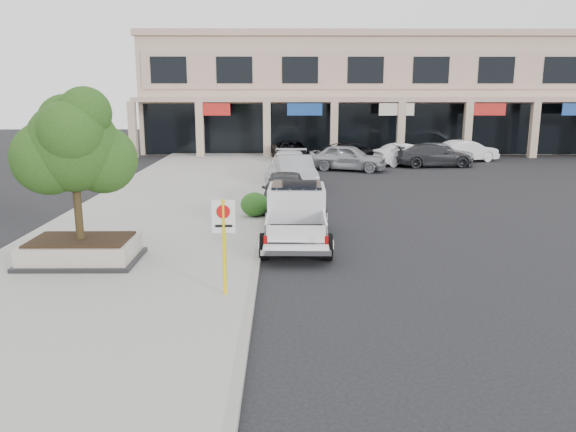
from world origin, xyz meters
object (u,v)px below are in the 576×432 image
Objects in this scene: planter_tree at (80,146)px; lot_car_a at (348,157)px; no_parking_sign at (224,234)px; lot_car_d at (354,153)px; lot_car_b at (408,154)px; pickup_truck at (296,216)px; curb_car_c at (288,166)px; lot_car_c at (433,155)px; curb_car_a at (285,190)px; curb_car_b at (295,172)px; planter at (82,250)px; lot_car_f at (466,151)px; curb_car_d at (292,151)px; lot_car_e at (440,153)px.

planter_tree reaches higher than lot_car_a.
no_parking_sign reaches higher than lot_car_d.
lot_car_b reaches higher than lot_car_d.
curb_car_c is at bearing 92.21° from pickup_truck.
lot_car_b is (8.12, 6.19, -0.05)m from curb_car_c.
lot_car_c is at bearing -134.11° from lot_car_d.
curb_car_b is (0.53, 5.34, 0.03)m from curb_car_a.
curb_car_c is (1.65, 18.79, -0.84)m from no_parking_sign.
lot_car_b reaches higher than planter.
planter is at bearing -124.03° from curb_car_a.
curb_car_b is at bearing 90.65° from pickup_truck.
no_parking_sign is (4.35, -2.66, 1.16)m from planter.
curb_car_b reaches higher than curb_car_c.
no_parking_sign is at bearing -107.84° from pickup_truck.
curb_car_c is at bearing 89.68° from curb_car_b.
curb_car_a is (1.45, 10.67, -0.84)m from no_parking_sign.
curb_car_b is (0.16, 10.84, -0.08)m from pickup_truck.
curb_car_d is at bearing 71.90° from lot_car_f.
planter_tree is 22.11m from lot_car_a.
planter_tree reaches higher than curb_car_a.
planter is 26.42m from lot_car_b.
no_parking_sign is 0.47× the size of lot_car_a.
lot_car_f is at bearing -5.18° from curb_car_d.
curb_car_b is 0.92× the size of curb_car_c.
planter_tree is at bearing 133.07° from lot_car_b.
curb_car_a reaches higher than lot_car_f.
no_parking_sign is at bearing -173.10° from lot_car_a.
curb_car_c is at bearing 114.68° from lot_car_c.
planter_tree reaches higher than lot_car_b.
curb_car_d is (0.18, 21.72, -0.16)m from pickup_truck.
no_parking_sign is 10.80m from curb_car_a.
planter is 9.90m from curb_car_a.
lot_car_d is 1.15× the size of lot_car_f.
curb_car_c reaches higher than lot_car_d.
planter_tree reaches higher than pickup_truck.
lot_car_c is (5.87, 1.83, -0.07)m from lot_car_a.
curb_car_a is 16.27m from lot_car_d.
curb_car_a is at bearing 54.21° from planter_tree.
planter_tree is at bearing 146.31° from no_parking_sign.
lot_car_d is at bearing 79.46° from pickup_truck.
lot_car_b is (7.79, 8.97, -0.09)m from curb_car_b.
lot_car_e is 1.00× the size of lot_car_f.
no_parking_sign is at bearing -104.10° from curb_car_b.
no_parking_sign reaches higher than curb_car_c.
lot_car_e is at bearing 54.46° from planter_tree.
planter_tree is 5.37m from no_parking_sign.
no_parking_sign is 0.42× the size of curb_car_c.
planter_tree is 1.74× the size of no_parking_sign.
lot_car_a is at bearing 98.15° from lot_car_f.
no_parking_sign is (4.22, -2.81, -1.78)m from planter_tree.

